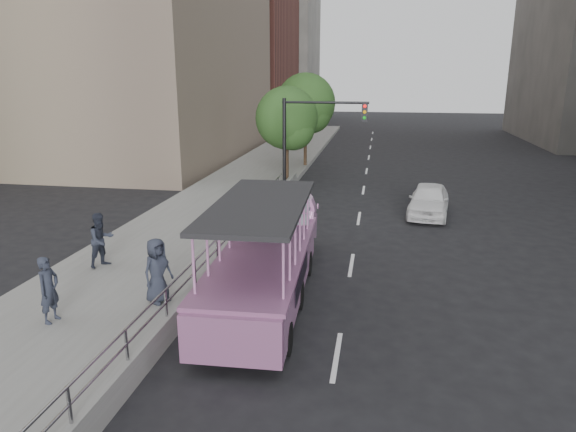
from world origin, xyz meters
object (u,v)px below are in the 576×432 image
(pedestrian_near, at_px, (49,290))
(parking_sign, at_px, (230,223))
(duck_boat, at_px, (269,255))
(car, at_px, (429,200))
(traffic_signal, at_px, (308,134))
(street_tree_near, at_px, (288,121))
(street_tree_far, at_px, (307,106))
(pedestrian_far, at_px, (157,271))
(pedestrian_mid, at_px, (101,240))

(pedestrian_near, height_order, parking_sign, parking_sign)
(duck_boat, height_order, car, duck_boat)
(parking_sign, relative_size, traffic_signal, 0.48)
(duck_boat, bearing_deg, car, 60.84)
(pedestrian_near, relative_size, traffic_signal, 0.33)
(parking_sign, distance_m, street_tree_near, 13.12)
(parking_sign, height_order, street_tree_far, street_tree_far)
(car, distance_m, parking_sign, 10.81)
(car, bearing_deg, pedestrian_near, -119.64)
(duck_boat, relative_size, traffic_signal, 1.79)
(pedestrian_far, height_order, traffic_signal, traffic_signal)
(pedestrian_mid, height_order, pedestrian_far, pedestrian_far)
(street_tree_near, bearing_deg, duck_boat, -82.23)
(pedestrian_far, relative_size, parking_sign, 0.73)
(traffic_signal, height_order, street_tree_far, street_tree_far)
(pedestrian_near, bearing_deg, duck_boat, -48.47)
(traffic_signal, bearing_deg, parking_sign, -97.65)
(street_tree_near, bearing_deg, parking_sign, -88.57)
(duck_boat, relative_size, pedestrian_near, 5.43)
(pedestrian_near, height_order, traffic_signal, traffic_signal)
(pedestrian_mid, distance_m, parking_sign, 4.12)
(car, bearing_deg, pedestrian_mid, -131.27)
(duck_boat, distance_m, car, 11.16)
(duck_boat, relative_size, parking_sign, 3.74)
(traffic_signal, relative_size, street_tree_far, 0.81)
(pedestrian_near, bearing_deg, pedestrian_mid, 16.95)
(pedestrian_near, distance_m, parking_sign, 6.00)
(parking_sign, bearing_deg, car, 48.79)
(duck_boat, xyz_separation_m, car, (5.43, 9.74, -0.41))
(car, distance_m, traffic_signal, 6.60)
(traffic_signal, bearing_deg, street_tree_far, 98.43)
(pedestrian_far, bearing_deg, street_tree_near, 24.27)
(car, relative_size, street_tree_far, 0.66)
(traffic_signal, bearing_deg, duck_boat, -88.00)
(parking_sign, xyz_separation_m, street_tree_near, (-0.32, 12.93, 2.24))
(pedestrian_far, relative_size, street_tree_far, 0.28)
(duck_boat, height_order, street_tree_near, street_tree_near)
(pedestrian_near, relative_size, street_tree_near, 0.30)
(pedestrian_near, height_order, pedestrian_mid, pedestrian_mid)
(parking_sign, height_order, traffic_signal, traffic_signal)
(car, distance_m, street_tree_near, 9.37)
(pedestrian_far, bearing_deg, traffic_signal, 16.70)
(parking_sign, bearing_deg, traffic_signal, 82.35)
(pedestrian_far, bearing_deg, duck_boat, -28.24)
(street_tree_far, bearing_deg, pedestrian_mid, -100.59)
(duck_boat, bearing_deg, pedestrian_mid, 176.32)
(pedestrian_far, xyz_separation_m, traffic_signal, (2.28, 13.01, 2.30))
(car, xyz_separation_m, traffic_signal, (-5.82, 1.39, 2.77))
(street_tree_far, bearing_deg, traffic_signal, -81.57)
(duck_boat, relative_size, pedestrian_far, 5.16)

